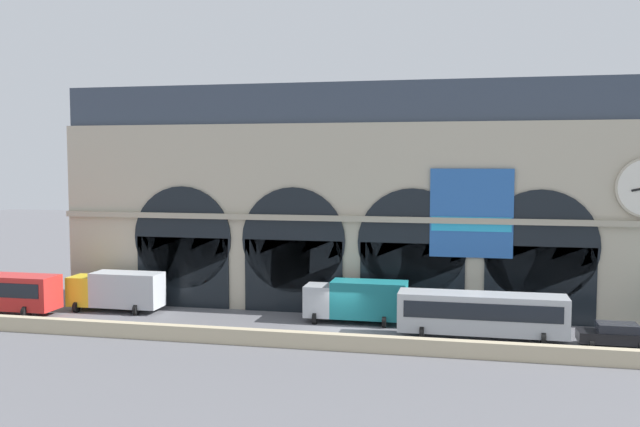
# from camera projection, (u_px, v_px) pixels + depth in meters

# --- Properties ---
(ground_plane) EXTENTS (200.00, 200.00, 0.00)m
(ground_plane) POSITION_uv_depth(u_px,v_px,m) (340.00, 330.00, 48.38)
(ground_plane) COLOR slate
(quay_parapet_wall) EXTENTS (90.00, 0.70, 1.03)m
(quay_parapet_wall) POSITION_uv_depth(u_px,v_px,m) (325.00, 341.00, 43.52)
(quay_parapet_wall) COLOR #BCAD8C
(quay_parapet_wall) RESTS_ON ground
(station_building) EXTENTS (48.17, 5.43, 17.98)m
(station_building) POSITION_uv_depth(u_px,v_px,m) (357.00, 200.00, 55.00)
(station_building) COLOR #B2A891
(station_building) RESTS_ON ground
(box_truck_west) EXTENTS (7.50, 2.91, 3.12)m
(box_truck_west) POSITION_uv_depth(u_px,v_px,m) (117.00, 290.00, 54.41)
(box_truck_west) COLOR gold
(box_truck_west) RESTS_ON ground
(box_truck_center) EXTENTS (7.50, 2.91, 3.12)m
(box_truck_center) POSITION_uv_depth(u_px,v_px,m) (357.00, 300.00, 50.51)
(box_truck_center) COLOR #ADB2B7
(box_truck_center) RESTS_ON ground
(bus_mideast) EXTENTS (11.00, 3.25, 3.10)m
(bus_mideast) POSITION_uv_depth(u_px,v_px,m) (481.00, 313.00, 45.71)
(bus_mideast) COLOR #ADB2B7
(bus_mideast) RESTS_ON ground
(car_east) EXTENTS (4.40, 2.22, 1.55)m
(car_east) POSITION_uv_depth(u_px,v_px,m) (615.00, 335.00, 43.99)
(car_east) COLOR black
(car_east) RESTS_ON ground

